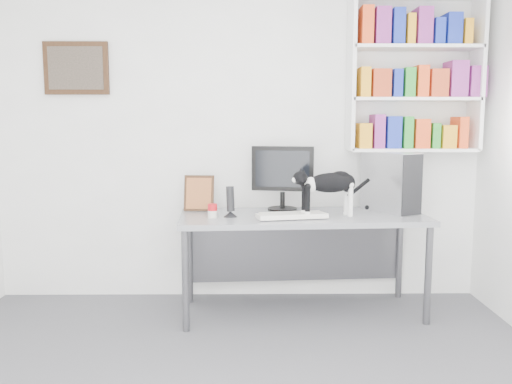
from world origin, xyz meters
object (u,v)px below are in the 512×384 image
pc_tower (390,182)px  keyboard (292,216)px  cat (329,194)px  speaker (230,201)px  leaning_print (199,193)px  monitor (283,178)px  desk (302,264)px  bookshelf (414,74)px  soup_can (213,211)px

pc_tower → keyboard: bearing=171.1°
pc_tower → cat: 0.56m
speaker → leaning_print: bearing=116.8°
monitor → desk: bearing=-42.4°
bookshelf → speaker: (-1.45, -0.39, -0.96)m
monitor → speaker: bearing=-134.7°
bookshelf → leaning_print: bookshelf is taller
soup_can → monitor: bearing=30.3°
desk → pc_tower: pc_tower is taller
monitor → leaning_print: bearing=-168.3°
keyboard → desk: bearing=46.3°
desk → leaning_print: leaning_print is taller
desk → leaning_print: 0.98m
desk → speaker: speaker is taller
desk → soup_can: soup_can is taller
leaning_print → monitor: bearing=5.9°
desk → monitor: (-0.14, 0.19, 0.65)m
desk → speaker: (-0.55, -0.09, 0.51)m
pc_tower → cat: bearing=176.1°
monitor → keyboard: 0.42m
desk → leaning_print: size_ratio=6.34×
bookshelf → monitor: bookshelf is taller
keyboard → leaning_print: (-0.71, 0.33, 0.13)m
desk → leaning_print: (-0.80, 0.18, 0.53)m
keyboard → speaker: size_ratio=2.12×
monitor → soup_can: size_ratio=5.06×
bookshelf → desk: size_ratio=0.67×
bookshelf → keyboard: bookshelf is taller
bookshelf → monitor: size_ratio=2.38×
bookshelf → pc_tower: (-0.21, -0.17, -0.84)m
monitor → bookshelf: bearing=16.7°
monitor → soup_can: (-0.53, -0.31, -0.21)m
soup_can → desk: bearing=10.1°
desk → cat: (0.19, -0.10, 0.56)m
bookshelf → pc_tower: bearing=-141.0°
desk → cat: size_ratio=3.32×
desk → speaker: size_ratio=7.77×
speaker → cat: (0.73, -0.01, 0.05)m
pc_tower → cat: (-0.51, -0.23, -0.06)m
bookshelf → desk: bearing=-161.6°
leaning_print → bookshelf: bearing=9.0°
keyboard → cat: (0.28, 0.05, 0.15)m
pc_tower → leaning_print: bearing=149.8°
desk → cat: bearing=-31.7°
keyboard → pc_tower: bearing=8.9°
desk → keyboard: (-0.10, -0.15, 0.41)m
desk → keyboard: bearing=-126.8°
speaker → soup_can: (-0.13, -0.03, -0.07)m
bookshelf → pc_tower: 0.88m
speaker → soup_can: bearing=177.8°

